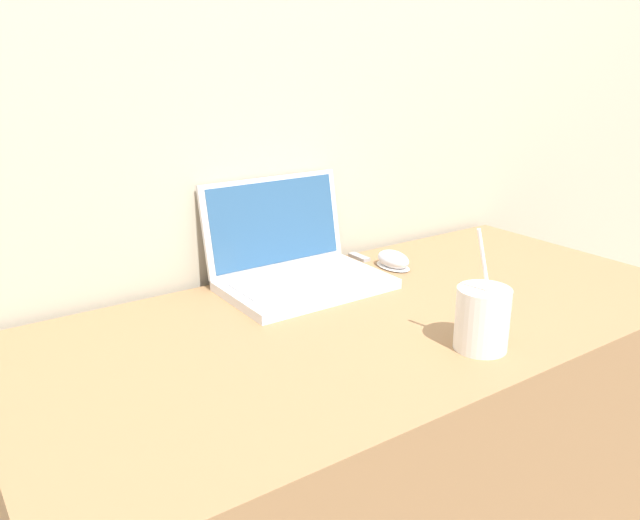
% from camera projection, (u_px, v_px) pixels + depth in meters
% --- Properties ---
extents(wall_back, '(7.00, 0.04, 2.50)m').
position_uv_depth(wall_back, '(273.00, 26.00, 1.29)').
color(wall_back, '#BCB299').
rests_on(wall_back, ground_plane).
extents(desk, '(1.33, 0.64, 0.73)m').
position_uv_depth(desk, '(372.00, 477.00, 1.28)').
color(desk, '#936D47').
rests_on(desk, ground_plane).
extents(laptop, '(0.33, 0.26, 0.21)m').
position_uv_depth(laptop, '(295.00, 262.00, 1.31)').
color(laptop, silver).
rests_on(laptop, desk).
extents(drink_cup, '(0.09, 0.09, 0.21)m').
position_uv_depth(drink_cup, '(482.00, 317.00, 1.01)').
color(drink_cup, silver).
rests_on(drink_cup, desk).
extents(computer_mouse, '(0.06, 0.09, 0.04)m').
position_uv_depth(computer_mouse, '(393.00, 260.00, 1.42)').
color(computer_mouse, white).
rests_on(computer_mouse, desk).
extents(usb_stick, '(0.02, 0.06, 0.01)m').
position_uv_depth(usb_stick, '(359.00, 257.00, 1.48)').
color(usb_stick, '#99999E').
rests_on(usb_stick, desk).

